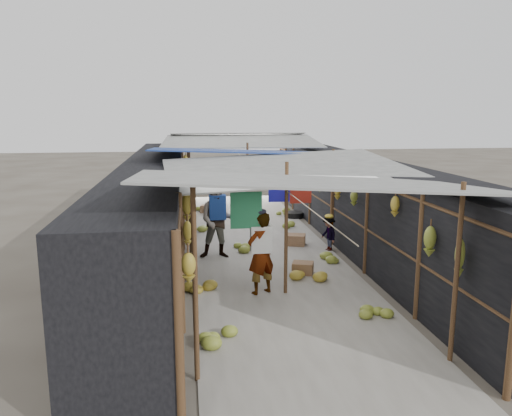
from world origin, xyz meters
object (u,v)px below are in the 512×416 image
vendor_elderly (261,254)px  vendor_seated (329,234)px  crate_near (303,268)px  shopper_blue (218,221)px  black_basin (294,215)px

vendor_elderly → vendor_seated: size_ratio=1.82×
crate_near → vendor_elderly: bearing=-115.7°
shopper_blue → vendor_seated: shopper_blue is taller
black_basin → vendor_elderly: vendor_elderly is taller
shopper_blue → vendor_seated: size_ratio=2.07×
black_basin → shopper_blue: bearing=-123.1°
crate_near → black_basin: crate_near is taller
vendor_elderly → vendor_seated: (2.18, 2.81, -0.37)m
black_basin → crate_near: bearing=-100.4°
shopper_blue → vendor_seated: (2.85, 0.22, -0.48)m
vendor_seated → crate_near: bearing=-46.1°
crate_near → vendor_seated: 2.08m
crate_near → black_basin: (1.09, 5.89, -0.04)m
crate_near → shopper_blue: shopper_blue is taller
black_basin → vendor_seated: 4.16m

